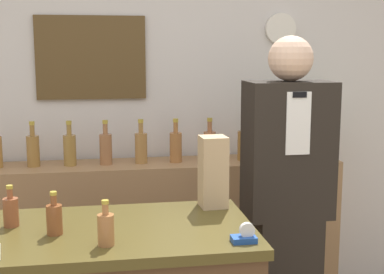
{
  "coord_description": "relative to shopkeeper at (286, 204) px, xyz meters",
  "views": [
    {
      "loc": [
        -0.3,
        -1.49,
        1.67
      ],
      "look_at": [
        0.14,
        1.14,
        1.23
      ],
      "focal_mm": 50.0,
      "sensor_mm": 36.0,
      "label": 1
    }
  ],
  "objects": [
    {
      "name": "back_wall",
      "position": [
        -0.64,
        0.91,
        0.49
      ],
      "size": [
        5.2,
        0.09,
        2.7
      ],
      "color": "silver",
      "rests_on": "ground_plane"
    },
    {
      "name": "back_shelf",
      "position": [
        -0.56,
        0.67,
        -0.38
      ],
      "size": [
        2.19,
        0.36,
        0.97
      ],
      "color": "#9E754C",
      "rests_on": "ground_plane"
    },
    {
      "name": "shopkeeper",
      "position": [
        0.0,
        0.0,
        0.0
      ],
      "size": [
        0.44,
        0.27,
        1.73
      ],
      "color": "black",
      "rests_on": "ground_plane"
    },
    {
      "name": "potted_plant",
      "position": [
        0.37,
        0.66,
        0.35
      ],
      "size": [
        0.32,
        0.32,
        0.42
      ],
      "color": "#B27047",
      "rests_on": "back_shelf"
    },
    {
      "name": "paper_bag",
      "position": [
        -0.46,
        -0.33,
        0.27
      ],
      "size": [
        0.12,
        0.12,
        0.32
      ],
      "color": "tan",
      "rests_on": "display_counter"
    },
    {
      "name": "tape_dispenser",
      "position": [
        -0.44,
        -0.79,
        0.13
      ],
      "size": [
        0.09,
        0.06,
        0.07
      ],
      "color": "#1E4799",
      "rests_on": "display_counter"
    },
    {
      "name": "counter_bottle_1",
      "position": [
        -1.3,
        -0.47,
        0.17
      ],
      "size": [
        0.06,
        0.06,
        0.17
      ],
      "color": "brown",
      "rests_on": "display_counter"
    },
    {
      "name": "counter_bottle_2",
      "position": [
        -1.12,
        -0.59,
        0.17
      ],
      "size": [
        0.06,
        0.06,
        0.17
      ],
      "color": "brown",
      "rests_on": "display_counter"
    },
    {
      "name": "counter_bottle_3",
      "position": [
        -0.93,
        -0.74,
        0.17
      ],
      "size": [
        0.06,
        0.06,
        0.17
      ],
      "color": "#A46A3B",
      "rests_on": "display_counter"
    },
    {
      "name": "shelf_bottle_1",
      "position": [
        -1.36,
        0.69,
        0.21
      ],
      "size": [
        0.08,
        0.08,
        0.27
      ],
      "color": "olive",
      "rests_on": "back_shelf"
    },
    {
      "name": "shelf_bottle_2",
      "position": [
        -1.14,
        0.68,
        0.21
      ],
      "size": [
        0.08,
        0.08,
        0.27
      ],
      "color": "olive",
      "rests_on": "back_shelf"
    },
    {
      "name": "shelf_bottle_3",
      "position": [
        -0.93,
        0.67,
        0.21
      ],
      "size": [
        0.08,
        0.08,
        0.27
      ],
      "color": "#9A653F",
      "rests_on": "back_shelf"
    },
    {
      "name": "shelf_bottle_4",
      "position": [
        -0.71,
        0.68,
        0.21
      ],
      "size": [
        0.08,
        0.08,
        0.27
      ],
      "color": "#A0723C",
      "rests_on": "back_shelf"
    },
    {
      "name": "shelf_bottle_5",
      "position": [
        -0.49,
        0.67,
        0.21
      ],
      "size": [
        0.08,
        0.08,
        0.27
      ],
      "color": "#A36938",
      "rests_on": "back_shelf"
    },
    {
      "name": "shelf_bottle_6",
      "position": [
        -0.28,
        0.67,
        0.21
      ],
      "size": [
        0.08,
        0.08,
        0.27
      ],
      "color": "#A3643E",
      "rests_on": "back_shelf"
    },
    {
      "name": "shelf_bottle_7",
      "position": [
        -0.06,
        0.66,
        0.21
      ],
      "size": [
        0.08,
        0.08,
        0.27
      ],
      "color": "olive",
      "rests_on": "back_shelf"
    },
    {
      "name": "shelf_bottle_8",
      "position": [
        0.15,
        0.66,
        0.21
      ],
      "size": [
        0.08,
        0.08,
        0.27
      ],
      "color": "#A56D3C",
      "rests_on": "back_shelf"
    }
  ]
}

